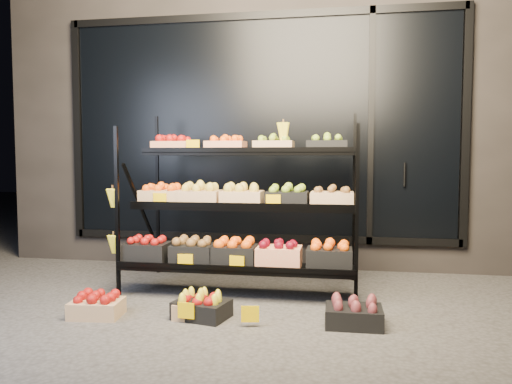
% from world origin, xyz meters
% --- Properties ---
extents(ground, '(24.00, 24.00, 0.00)m').
position_xyz_m(ground, '(0.00, 0.00, 0.00)').
color(ground, '#514F4C').
rests_on(ground, ground).
extents(building, '(6.00, 2.08, 3.50)m').
position_xyz_m(building, '(0.00, 2.59, 1.75)').
color(building, '#2D2826').
rests_on(building, ground).
extents(display_rack, '(2.18, 1.02, 1.68)m').
position_xyz_m(display_rack, '(-0.01, 0.60, 0.79)').
color(display_rack, black).
rests_on(display_rack, ground).
extents(tag_floor_a, '(0.13, 0.01, 0.12)m').
position_xyz_m(tag_floor_a, '(-0.22, -0.40, 0.06)').
color(tag_floor_a, '#EBB700').
rests_on(tag_floor_a, ground).
extents(tag_floor_b, '(0.13, 0.01, 0.12)m').
position_xyz_m(tag_floor_b, '(0.26, -0.40, 0.06)').
color(tag_floor_b, '#EBB700').
rests_on(tag_floor_b, ground).
extents(floor_crate_left, '(0.40, 0.31, 0.19)m').
position_xyz_m(floor_crate_left, '(-0.96, -0.35, 0.09)').
color(floor_crate_left, tan).
rests_on(floor_crate_left, ground).
extents(floor_crate_midleft, '(0.45, 0.38, 0.20)m').
position_xyz_m(floor_crate_midleft, '(-0.15, -0.25, 0.09)').
color(floor_crate_midleft, black).
rests_on(floor_crate_midleft, ground).
extents(floor_crate_midright, '(0.37, 0.28, 0.19)m').
position_xyz_m(floor_crate_midright, '(-0.16, -0.25, 0.09)').
color(floor_crate_midright, tan).
rests_on(floor_crate_midright, ground).
extents(floor_crate_right, '(0.41, 0.31, 0.21)m').
position_xyz_m(floor_crate_right, '(1.00, -0.24, 0.10)').
color(floor_crate_right, black).
rests_on(floor_crate_right, ground).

